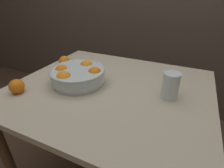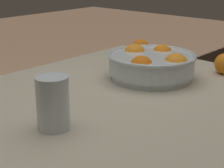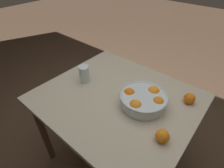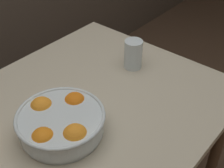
# 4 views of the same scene
# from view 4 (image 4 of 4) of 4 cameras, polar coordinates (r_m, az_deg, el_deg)

# --- Properties ---
(dining_table) EXTENTS (1.00, 0.88, 0.73)m
(dining_table) POSITION_cam_4_polar(r_m,az_deg,el_deg) (1.23, -3.95, -6.58)
(dining_table) COLOR #B7AD93
(dining_table) RESTS_ON ground_plane
(fruit_bowl) EXTENTS (0.29, 0.29, 0.10)m
(fruit_bowl) POSITION_cam_4_polar(r_m,az_deg,el_deg) (1.03, -9.35, -6.99)
(fruit_bowl) COLOR silver
(fruit_bowl) RESTS_ON dining_table
(juice_glass) EXTENTS (0.08, 0.08, 0.13)m
(juice_glass) POSITION_cam_4_polar(r_m,az_deg,el_deg) (1.33, 3.89, 5.19)
(juice_glass) COLOR #F4A314
(juice_glass) RESTS_ON dining_table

